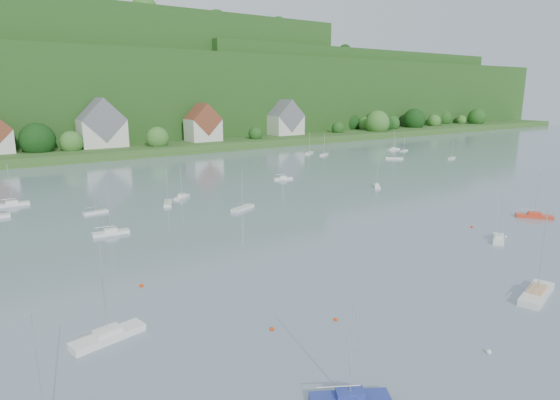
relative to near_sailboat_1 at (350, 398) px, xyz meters
name	(u,v)px	position (x,y,z in m)	size (l,w,h in m)	color
far_shore_strip	(82,149)	(18.59, 170.12, 1.06)	(600.00, 60.00, 3.00)	#2D4F1D
forested_ridge	(46,92)	(18.99, 238.69, 22.45)	(620.00, 181.22, 69.89)	#184115
village_building_2	(102,127)	(23.59, 158.12, 9.83)	(16.00, 11.44, 18.00)	beige
village_building_3	(203,125)	(63.59, 156.12, 8.99)	(13.00, 10.40, 15.50)	beige
village_building_4	(286,121)	(108.59, 160.12, 9.15)	(15.00, 10.40, 16.50)	beige
near_sailboat_1	(350,398)	(0.00, 0.00, 0.00)	(6.16, 4.53, 8.26)	navy
near_sailboat_2	(537,293)	(30.74, 1.60, 0.07)	(8.10, 4.08, 10.53)	silver
near_sailboat_3	(499,238)	(46.99, 15.87, -0.02)	(5.60, 4.18, 7.54)	silver
near_sailboat_5	(534,215)	(65.65, 19.83, 0.01)	(5.23, 6.13, 8.55)	red
near_sailboat_6	(108,335)	(-12.49, 20.09, 0.04)	(7.25, 3.28, 9.45)	silver
mooring_buoy_0	(336,320)	(7.95, 10.60, -0.44)	(0.39, 0.39, 0.39)	red
mooring_buoy_1	(489,353)	(15.18, -2.06, -0.44)	(0.49, 0.49, 0.49)	silver
mooring_buoy_2	(472,227)	(50.22, 22.67, -0.44)	(0.45, 0.45, 0.45)	red
mooring_buoy_3	(141,287)	(-5.68, 30.67, -0.44)	(0.49, 0.49, 0.49)	red
mooring_buoy_4	(506,237)	(49.56, 16.14, -0.44)	(0.40, 0.40, 0.40)	silver
mooring_buoy_5	(272,330)	(1.41, 12.71, -0.44)	(0.42, 0.42, 0.42)	red
far_sailboat_cluster	(201,182)	(28.97, 86.33, -0.07)	(199.84, 68.27, 8.71)	silver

